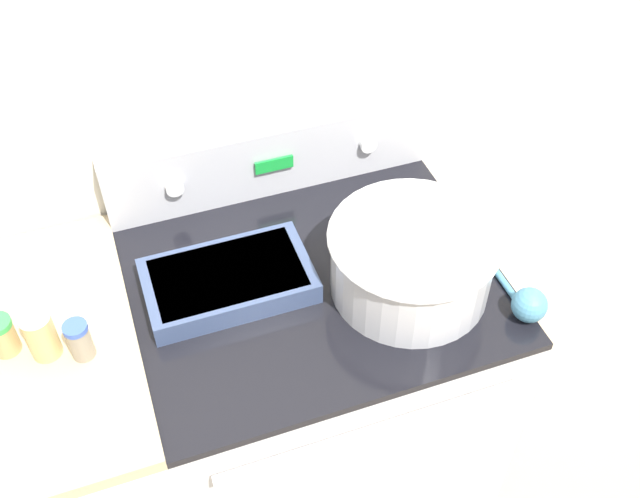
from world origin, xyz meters
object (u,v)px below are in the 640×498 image
object	(u,v)px
casserole_dish	(228,280)
spice_jar_white_cap	(40,333)
mixing_bowl	(412,258)
spice_jar_green_cap	(2,336)
ladle	(525,301)
spice_jar_blue_cap	(79,340)

from	to	relation	value
casserole_dish	spice_jar_white_cap	world-z (taller)	spice_jar_white_cap
casserole_dish	spice_jar_white_cap	xyz separation A→B (m)	(-0.37, -0.05, 0.04)
mixing_bowl	spice_jar_green_cap	size ratio (longest dim) A/B	4.21
ladle	spice_jar_blue_cap	world-z (taller)	spice_jar_blue_cap
spice_jar_blue_cap	spice_jar_white_cap	size ratio (longest dim) A/B	0.75
ladle	spice_jar_blue_cap	bearing A→B (deg)	168.01
spice_jar_blue_cap	spice_jar_green_cap	world-z (taller)	spice_jar_blue_cap
casserole_dish	spice_jar_green_cap	size ratio (longest dim) A/B	4.17
casserole_dish	spice_jar_white_cap	bearing A→B (deg)	-172.40
mixing_bowl	ladle	bearing A→B (deg)	-36.28
casserole_dish	ladle	xyz separation A→B (m)	(0.55, -0.26, 0.00)
mixing_bowl	spice_jar_white_cap	xyz separation A→B (m)	(-0.73, 0.07, -0.02)
spice_jar_green_cap	mixing_bowl	bearing A→B (deg)	-7.33
ladle	casserole_dish	bearing A→B (deg)	154.66
casserole_dish	spice_jar_green_cap	xyz separation A→B (m)	(-0.44, -0.02, 0.02)
ladle	spice_jar_blue_cap	size ratio (longest dim) A/B	3.40
casserole_dish	spice_jar_green_cap	distance (m)	0.44
mixing_bowl	spice_jar_white_cap	world-z (taller)	mixing_bowl
mixing_bowl	ladle	xyz separation A→B (m)	(0.19, -0.14, -0.05)
spice_jar_blue_cap	spice_jar_white_cap	world-z (taller)	spice_jar_white_cap
spice_jar_blue_cap	spice_jar_white_cap	distance (m)	0.07
ladle	spice_jar_green_cap	bearing A→B (deg)	166.22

